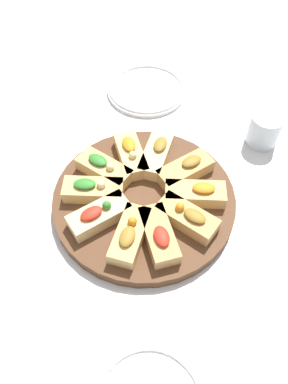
# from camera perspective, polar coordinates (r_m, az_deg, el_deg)

# --- Properties ---
(ground_plane) EXTENTS (3.00, 3.00, 0.00)m
(ground_plane) POSITION_cam_1_polar(r_m,az_deg,el_deg) (0.81, 0.00, -1.71)
(ground_plane) COLOR silver
(serving_board) EXTENTS (0.39, 0.39, 0.03)m
(serving_board) POSITION_cam_1_polar(r_m,az_deg,el_deg) (0.80, 0.00, -1.20)
(serving_board) COLOR #51331E
(serving_board) RESTS_ON ground_plane
(focaccia_slice_0) EXTENTS (0.09, 0.13, 0.05)m
(focaccia_slice_0) POSITION_cam_1_polar(r_m,az_deg,el_deg) (0.74, 6.62, -3.85)
(focaccia_slice_0) COLOR tan
(focaccia_slice_0) RESTS_ON serving_board
(focaccia_slice_1) EXTENTS (0.08, 0.13, 0.04)m
(focaccia_slice_1) POSITION_cam_1_polar(r_m,az_deg,el_deg) (0.78, 7.88, -0.22)
(focaccia_slice_1) COLOR tan
(focaccia_slice_1) RESTS_ON serving_board
(focaccia_slice_2) EXTENTS (0.13, 0.12, 0.04)m
(focaccia_slice_2) POSITION_cam_1_polar(r_m,az_deg,el_deg) (0.81, 6.32, 3.36)
(focaccia_slice_2) COLOR tan
(focaccia_slice_2) RESTS_ON serving_board
(focaccia_slice_3) EXTENTS (0.13, 0.06, 0.04)m
(focaccia_slice_3) POSITION_cam_1_polar(r_m,az_deg,el_deg) (0.84, 2.18, 5.68)
(focaccia_slice_3) COLOR #E5C689
(focaccia_slice_3) RESTS_ON serving_board
(focaccia_slice_4) EXTENTS (0.13, 0.11, 0.05)m
(focaccia_slice_4) POSITION_cam_1_polar(r_m,az_deg,el_deg) (0.84, -2.02, 5.71)
(focaccia_slice_4) COLOR #DBB775
(focaccia_slice_4) RESTS_ON serving_board
(focaccia_slice_5) EXTENTS (0.09, 0.13, 0.05)m
(focaccia_slice_5) POSITION_cam_1_polar(r_m,az_deg,el_deg) (0.82, -6.12, 3.55)
(focaccia_slice_5) COLOR tan
(focaccia_slice_5) RESTS_ON serving_board
(focaccia_slice_6) EXTENTS (0.08, 0.13, 0.05)m
(focaccia_slice_6) POSITION_cam_1_polar(r_m,az_deg,el_deg) (0.78, -7.79, 0.34)
(focaccia_slice_6) COLOR tan
(focaccia_slice_6) RESTS_ON serving_board
(focaccia_slice_7) EXTENTS (0.13, 0.12, 0.05)m
(focaccia_slice_7) POSITION_cam_1_polar(r_m,az_deg,el_deg) (0.75, -6.87, -3.51)
(focaccia_slice_7) COLOR #E5C689
(focaccia_slice_7) RESTS_ON serving_board
(focaccia_slice_8) EXTENTS (0.13, 0.05, 0.05)m
(focaccia_slice_8) POSITION_cam_1_polar(r_m,az_deg,el_deg) (0.72, -2.43, -6.48)
(focaccia_slice_8) COLOR tan
(focaccia_slice_8) RESTS_ON serving_board
(focaccia_slice_9) EXTENTS (0.13, 0.11, 0.04)m
(focaccia_slice_9) POSITION_cam_1_polar(r_m,az_deg,el_deg) (0.72, 2.30, -6.57)
(focaccia_slice_9) COLOR tan
(focaccia_slice_9) RESTS_ON serving_board
(plate_left) EXTENTS (0.21, 0.21, 0.02)m
(plate_left) POSITION_cam_1_polar(r_m,az_deg,el_deg) (1.06, 0.40, 15.36)
(plate_left) COLOR white
(plate_left) RESTS_ON ground_plane
(water_glass) EXTENTS (0.08, 0.08, 0.08)m
(water_glass) POSITION_cam_1_polar(r_m,az_deg,el_deg) (0.94, 17.85, 9.06)
(water_glass) COLOR silver
(water_glass) RESTS_ON ground_plane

